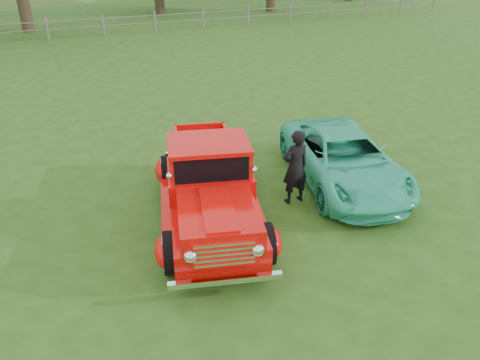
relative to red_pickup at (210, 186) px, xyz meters
name	(u,v)px	position (x,y,z in m)	size (l,w,h in m)	color
ground	(270,242)	(0.79, -1.16, -0.80)	(140.00, 140.00, 0.00)	#264813
distant_hills	(33,22)	(-3.29, 58.30, -5.34)	(116.00, 60.00, 18.00)	#3C6625
fence_line	(103,25)	(0.79, 20.84, -0.19)	(48.00, 0.12, 1.20)	#675D57
red_pickup	(210,186)	(0.00, 0.00, 0.00)	(3.05, 5.25, 1.78)	black
teal_sedan	(344,159)	(3.40, 0.38, -0.19)	(2.02, 4.38, 1.22)	#31C598
man	(295,167)	(1.94, 0.04, 0.04)	(0.61, 0.40, 1.66)	black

